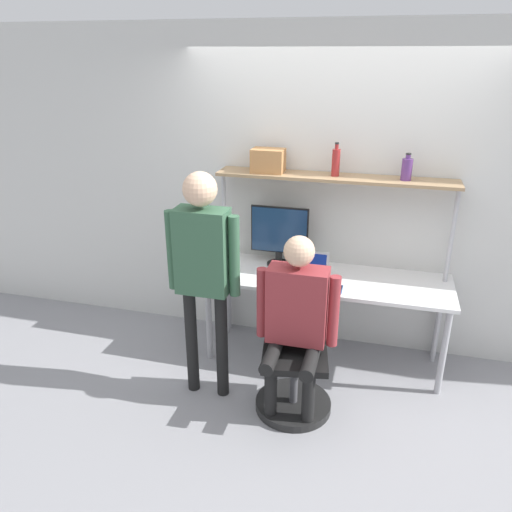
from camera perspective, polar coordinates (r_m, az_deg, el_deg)
The scene contains 13 objects.
ground_plane at distance 4.19m, azimuth 6.87°, elevation -13.85°, with size 12.00×12.00×0.00m, color gray.
wall_back at distance 4.24m, azimuth 9.13°, elevation 6.83°, with size 8.00×0.06×2.70m.
desk at distance 4.14m, azimuth 8.02°, elevation -3.37°, with size 1.99×0.65×0.76m.
shelf_unit at distance 4.06m, azimuth 8.86°, elevation 6.41°, with size 1.89×0.28×1.56m.
monitor at distance 4.21m, azimuth 2.67°, elevation 2.58°, with size 0.49×0.20×0.52m.
laptop at distance 3.99m, azimuth 5.97°, elevation -2.07°, with size 0.31×0.24×0.24m.
cell_phone at distance 3.91m, azimuth 9.34°, elevation -3.76°, with size 0.07×0.15×0.01m.
office_chair at distance 3.76m, azimuth 4.39°, elevation -13.05°, with size 0.56×0.56×0.93m.
person_seated at distance 3.45m, azimuth 4.60°, elevation -6.57°, with size 0.58×0.46×1.35m.
person_standing at distance 3.51m, azimuth -6.08°, elevation -0.38°, with size 0.54×0.23×1.74m.
bottle_red at distance 3.99m, azimuth 9.11°, elevation 10.57°, with size 0.06×0.06×0.26m.
bottle_purple at distance 3.98m, azimuth 16.86°, elevation 9.52°, with size 0.08×0.08×0.20m.
storage_box at distance 4.08m, azimuth 1.39°, elevation 10.85°, with size 0.26×0.18×0.19m.
Camera 1 is at (0.39, -3.37, 2.46)m, focal length 35.00 mm.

